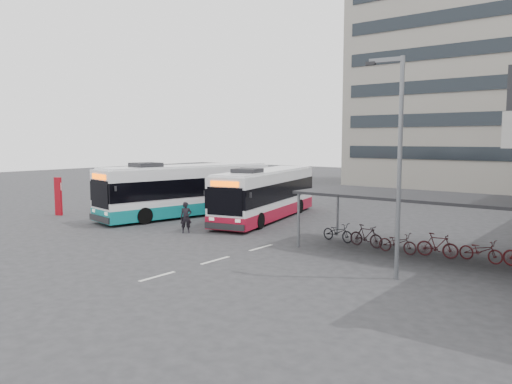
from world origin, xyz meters
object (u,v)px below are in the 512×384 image
Objects in this scene: lamp_post at (397,154)px; bus_main at (266,194)px; bus_teal at (187,190)px; pedestrian at (186,217)px.

bus_main is at bearing 139.00° from lamp_post.
bus_main is 5.15m from bus_teal.
pedestrian is at bearing -34.32° from bus_teal.
pedestrian is 12.48m from lamp_post.
lamp_post is at bearing -9.22° from bus_teal.
bus_teal reaches higher than pedestrian.
bus_teal is 17.39m from lamp_post.
pedestrian is (4.29, -4.25, -0.79)m from bus_teal.
lamp_post is (16.17, -5.77, 2.72)m from bus_teal.
lamp_post is at bearing -48.33° from bus_main.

